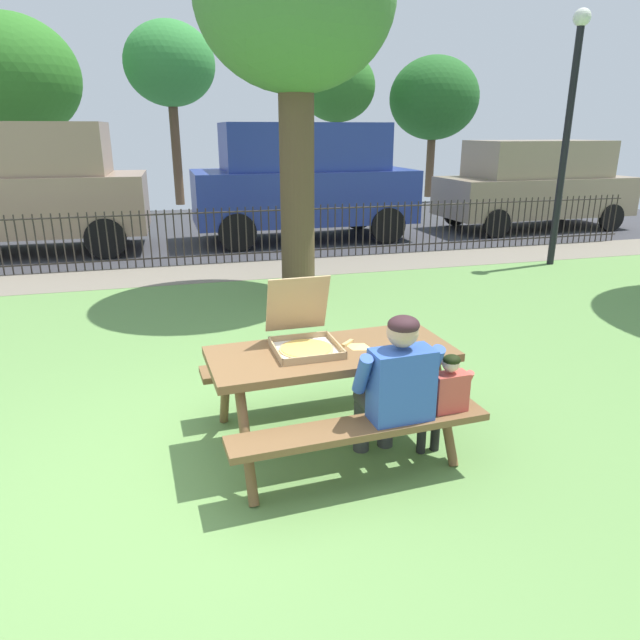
{
  "coord_description": "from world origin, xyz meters",
  "views": [
    {
      "loc": [
        -0.05,
        -3.43,
        2.32
      ],
      "look_at": [
        1.17,
        1.1,
        0.75
      ],
      "focal_mm": 32.05,
      "sensor_mm": 36.0,
      "label": 1
    }
  ],
  "objects_px": {
    "far_tree_midright": "(337,88)",
    "far_tree_right": "(434,99)",
    "tree_midground_left": "(295,5)",
    "parked_car_center": "(304,179)",
    "pizza_box_open": "(304,335)",
    "far_tree_midleft": "(12,78)",
    "picnic_table_foreground": "(331,372)",
    "child_at_table": "(443,398)",
    "far_tree_center": "(170,65)",
    "lamp_post_walkway": "(569,116)",
    "adult_at_table": "(395,386)",
    "parked_car_left": "(18,185)",
    "parked_car_right": "(535,183)",
    "pizza_slice_on_table": "(356,345)"
  },
  "relations": [
    {
      "from": "parked_car_left",
      "to": "far_tree_midright",
      "type": "relative_size",
      "value": 0.99
    },
    {
      "from": "pizza_slice_on_table",
      "to": "child_at_table",
      "type": "relative_size",
      "value": 0.27
    },
    {
      "from": "pizza_box_open",
      "to": "lamp_post_walkway",
      "type": "distance_m",
      "value": 7.73
    },
    {
      "from": "adult_at_table",
      "to": "far_tree_midright",
      "type": "relative_size",
      "value": 0.25
    },
    {
      "from": "pizza_box_open",
      "to": "lamp_post_walkway",
      "type": "height_order",
      "value": "lamp_post_walkway"
    },
    {
      "from": "pizza_box_open",
      "to": "far_tree_midleft",
      "type": "distance_m",
      "value": 16.53
    },
    {
      "from": "tree_midground_left",
      "to": "parked_car_center",
      "type": "distance_m",
      "value": 4.97
    },
    {
      "from": "parked_car_center",
      "to": "far_tree_right",
      "type": "bearing_deg",
      "value": 48.21
    },
    {
      "from": "tree_midground_left",
      "to": "far_tree_midleft",
      "type": "distance_m",
      "value": 12.66
    },
    {
      "from": "pizza_box_open",
      "to": "parked_car_right",
      "type": "xyz_separation_m",
      "value": [
        7.78,
        8.42,
        0.23
      ]
    },
    {
      "from": "picnic_table_foreground",
      "to": "pizza_box_open",
      "type": "distance_m",
      "value": 0.34
    },
    {
      "from": "pizza_slice_on_table",
      "to": "child_at_table",
      "type": "distance_m",
      "value": 0.75
    },
    {
      "from": "tree_midground_left",
      "to": "parked_car_center",
      "type": "relative_size",
      "value": 1.09
    },
    {
      "from": "pizza_box_open",
      "to": "parked_car_center",
      "type": "bearing_deg",
      "value": 76.49
    },
    {
      "from": "tree_midground_left",
      "to": "parked_car_right",
      "type": "xyz_separation_m",
      "value": [
        6.84,
        4.13,
        -2.77
      ]
    },
    {
      "from": "picnic_table_foreground",
      "to": "pizza_slice_on_table",
      "type": "distance_m",
      "value": 0.27
    },
    {
      "from": "pizza_slice_on_table",
      "to": "lamp_post_walkway",
      "type": "bearing_deg",
      "value": 42.52
    },
    {
      "from": "parked_car_left",
      "to": "picnic_table_foreground",
      "type": "bearing_deg",
      "value": -65.95
    },
    {
      "from": "pizza_box_open",
      "to": "tree_midground_left",
      "type": "distance_m",
      "value": 5.31
    },
    {
      "from": "pizza_box_open",
      "to": "parked_car_right",
      "type": "bearing_deg",
      "value": 47.26
    },
    {
      "from": "far_tree_midleft",
      "to": "far_tree_right",
      "type": "bearing_deg",
      "value": 0.0
    },
    {
      "from": "adult_at_table",
      "to": "lamp_post_walkway",
      "type": "bearing_deg",
      "value": 45.93
    },
    {
      "from": "far_tree_center",
      "to": "parked_car_right",
      "type": "bearing_deg",
      "value": -40.94
    },
    {
      "from": "tree_midground_left",
      "to": "parked_car_center",
      "type": "xyz_separation_m",
      "value": [
        1.08,
        4.13,
        -2.56
      ]
    },
    {
      "from": "pizza_slice_on_table",
      "to": "lamp_post_walkway",
      "type": "height_order",
      "value": "lamp_post_walkway"
    },
    {
      "from": "lamp_post_walkway",
      "to": "parked_car_left",
      "type": "relative_size",
      "value": 0.88
    },
    {
      "from": "child_at_table",
      "to": "parked_car_center",
      "type": "distance_m",
      "value": 9.11
    },
    {
      "from": "pizza_box_open",
      "to": "tree_midground_left",
      "type": "relative_size",
      "value": 0.11
    },
    {
      "from": "pizza_slice_on_table",
      "to": "lamp_post_walkway",
      "type": "xyz_separation_m",
      "value": [
        5.38,
        4.93,
        1.76
      ]
    },
    {
      "from": "pizza_box_open",
      "to": "far_tree_right",
      "type": "relative_size",
      "value": 0.12
    },
    {
      "from": "far_tree_right",
      "to": "picnic_table_foreground",
      "type": "bearing_deg",
      "value": -117.67
    },
    {
      "from": "tree_midground_left",
      "to": "adult_at_table",
      "type": "bearing_deg",
      "value": -95.19
    },
    {
      "from": "lamp_post_walkway",
      "to": "far_tree_midright",
      "type": "distance_m",
      "value": 10.77
    },
    {
      "from": "lamp_post_walkway",
      "to": "parked_car_center",
      "type": "relative_size",
      "value": 0.88
    },
    {
      "from": "pizza_box_open",
      "to": "far_tree_center",
      "type": "relative_size",
      "value": 0.11
    },
    {
      "from": "pizza_slice_on_table",
      "to": "tree_midground_left",
      "type": "height_order",
      "value": "tree_midground_left"
    },
    {
      "from": "picnic_table_foreground",
      "to": "pizza_box_open",
      "type": "bearing_deg",
      "value": 151.53
    },
    {
      "from": "lamp_post_walkway",
      "to": "tree_midground_left",
      "type": "distance_m",
      "value": 5.04
    },
    {
      "from": "far_tree_center",
      "to": "far_tree_midright",
      "type": "relative_size",
      "value": 1.13
    },
    {
      "from": "far_tree_midright",
      "to": "far_tree_right",
      "type": "distance_m",
      "value": 3.52
    },
    {
      "from": "child_at_table",
      "to": "tree_midground_left",
      "type": "distance_m",
      "value": 5.91
    },
    {
      "from": "tree_midground_left",
      "to": "far_tree_center",
      "type": "bearing_deg",
      "value": 96.94
    },
    {
      "from": "parked_car_right",
      "to": "tree_midground_left",
      "type": "bearing_deg",
      "value": -148.89
    },
    {
      "from": "child_at_table",
      "to": "tree_midground_left",
      "type": "xyz_separation_m",
      "value": [
        0.07,
        4.88,
        3.34
      ]
    },
    {
      "from": "adult_at_table",
      "to": "far_tree_right",
      "type": "bearing_deg",
      "value": 63.93
    },
    {
      "from": "tree_midground_left",
      "to": "picnic_table_foreground",
      "type": "bearing_deg",
      "value": -99.74
    },
    {
      "from": "parked_car_center",
      "to": "far_tree_center",
      "type": "height_order",
      "value": "far_tree_center"
    },
    {
      "from": "adult_at_table",
      "to": "parked_car_left",
      "type": "xyz_separation_m",
      "value": [
        -4.11,
        9.0,
        0.65
      ]
    },
    {
      "from": "far_tree_center",
      "to": "child_at_table",
      "type": "bearing_deg",
      "value": -85.39
    },
    {
      "from": "picnic_table_foreground",
      "to": "far_tree_midleft",
      "type": "height_order",
      "value": "far_tree_midleft"
    }
  ]
}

